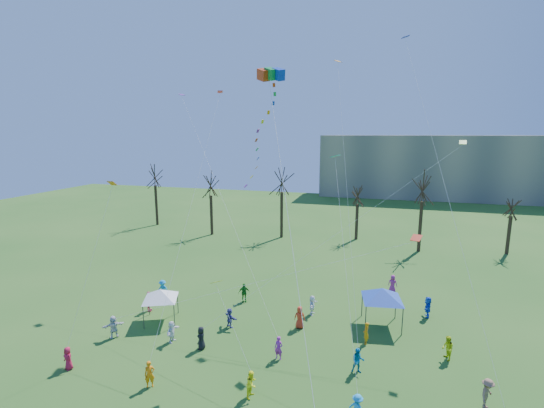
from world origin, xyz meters
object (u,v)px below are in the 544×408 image
(distant_building, at_px, (448,167))
(canopy_tent_white, at_px, (160,294))
(big_box_kite, at_px, (265,138))
(canopy_tent_blue, at_px, (382,294))

(distant_building, distance_m, canopy_tent_white, 81.05)
(big_box_kite, bearing_deg, canopy_tent_white, 175.45)
(distant_building, bearing_deg, big_box_kite, -107.45)
(distant_building, relative_size, canopy_tent_white, 17.62)
(canopy_tent_white, relative_size, canopy_tent_blue, 0.81)
(canopy_tent_blue, bearing_deg, big_box_kite, -149.25)
(distant_building, height_order, big_box_kite, big_box_kite)
(canopy_tent_white, bearing_deg, distant_building, 66.12)
(big_box_kite, distance_m, canopy_tent_blue, 15.72)
(distant_building, height_order, canopy_tent_white, distant_building)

